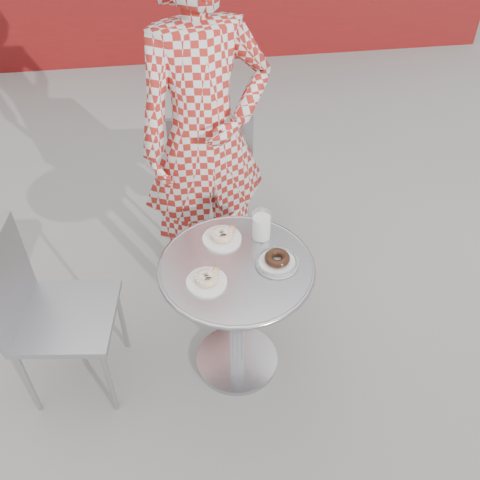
{
  "coord_description": "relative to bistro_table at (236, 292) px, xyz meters",
  "views": [
    {
      "loc": [
        -0.25,
        -1.59,
        2.26
      ],
      "look_at": [
        -0.0,
        0.07,
        0.75
      ],
      "focal_mm": 40.0,
      "sensor_mm": 36.0,
      "label": 1
    }
  ],
  "objects": [
    {
      "name": "ground",
      "position": [
        0.03,
        0.01,
        -0.51
      ],
      "size": [
        60.0,
        60.0,
        0.0
      ],
      "primitive_type": "plane",
      "color": "gray",
      "rests_on": "ground"
    },
    {
      "name": "bistro_table",
      "position": [
        0.0,
        0.0,
        0.0
      ],
      "size": [
        0.67,
        0.67,
        0.68
      ],
      "rotation": [
        0.0,
        0.0,
        -0.1
      ],
      "color": "silver",
      "rests_on": "ground"
    },
    {
      "name": "chair_far",
      "position": [
        -0.0,
        0.99,
        -0.23
      ],
      "size": [
        0.47,
        0.48,
        0.93
      ],
      "rotation": [
        0.0,
        0.0,
        3.06
      ],
      "color": "#9A9CA1",
      "rests_on": "ground"
    },
    {
      "name": "chair_left",
      "position": [
        -0.76,
        0.02,
        -0.24
      ],
      "size": [
        0.47,
        0.47,
        0.88
      ],
      "rotation": [
        0.0,
        0.0,
        1.44
      ],
      "color": "#9A9CA1",
      "rests_on": "ground"
    },
    {
      "name": "seated_person",
      "position": [
        -0.06,
        0.66,
        0.4
      ],
      "size": [
        0.74,
        0.58,
        1.81
      ],
      "primitive_type": "imported",
      "rotation": [
        0.0,
        0.0,
        0.24
      ],
      "color": "#AC211A",
      "rests_on": "ground"
    },
    {
      "name": "plate_far",
      "position": [
        -0.04,
        0.17,
        0.18
      ],
      "size": [
        0.17,
        0.17,
        0.05
      ],
      "rotation": [
        0.0,
        0.0,
        0.22
      ],
      "color": "white",
      "rests_on": "bistro_table"
    },
    {
      "name": "plate_near",
      "position": [
        -0.13,
        -0.08,
        0.18
      ],
      "size": [
        0.17,
        0.17,
        0.04
      ],
      "rotation": [
        0.0,
        0.0,
        0.34
      ],
      "color": "white",
      "rests_on": "bistro_table"
    },
    {
      "name": "plate_checker",
      "position": [
        0.17,
        -0.01,
        0.18
      ],
      "size": [
        0.19,
        0.19,
        0.05
      ],
      "rotation": [
        0.0,
        0.0,
        -0.27
      ],
      "color": "white",
      "rests_on": "bistro_table"
    },
    {
      "name": "milk_cup",
      "position": [
        0.13,
        0.16,
        0.23
      ],
      "size": [
        0.09,
        0.09,
        0.14
      ],
      "rotation": [
        0.0,
        0.0,
        -0.33
      ],
      "color": "white",
      "rests_on": "bistro_table"
    }
  ]
}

